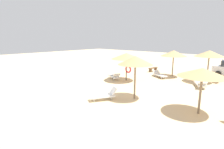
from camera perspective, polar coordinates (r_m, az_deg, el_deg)
ground_plane at (r=12.82m, az=-9.07°, el=-7.29°), size 80.00×80.00×0.00m
parasol_0 at (r=10.59m, az=26.98°, el=0.57°), size 2.54×2.54×2.57m
parasol_1 at (r=17.17m, az=4.69°, el=5.83°), size 2.90×2.90×2.70m
parasol_2 at (r=20.09m, az=19.13°, el=6.42°), size 2.71×2.71×2.83m
parasol_3 at (r=11.99m, az=7.49°, el=4.46°), size 2.35×2.35×2.96m
parasol_4 at (r=18.76m, az=28.74°, el=5.88°), size 2.63×2.63×3.01m
lounger_1 at (r=18.02m, az=0.73°, el=-0.54°), size 1.95×1.48×0.75m
lounger_2 at (r=19.52m, az=14.95°, el=-0.01°), size 1.96×1.54×0.65m
lounger_3 at (r=12.15m, az=-2.62°, el=-6.62°), size 1.47×1.92×0.81m
lounger_4 at (r=16.88m, az=26.42°, el=-2.65°), size 1.47×1.97×0.70m
bench_0 at (r=19.68m, az=30.66°, el=-1.08°), size 0.53×1.53×0.49m
bench_1 at (r=22.80m, az=13.00°, el=1.82°), size 0.53×1.53×0.49m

